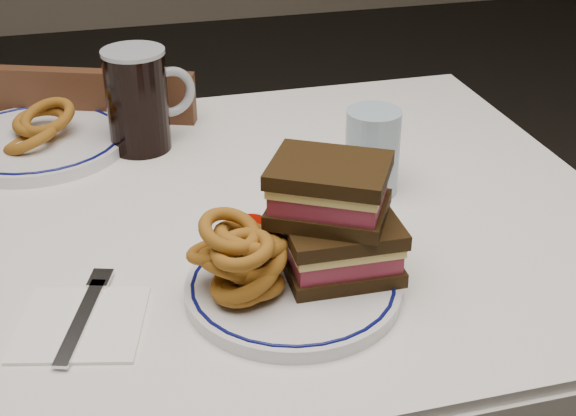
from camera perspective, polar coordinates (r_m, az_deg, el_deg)
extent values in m
cube|color=white|center=(1.11, -9.11, -1.51)|extent=(1.26, 0.86, 0.03)
cylinder|color=#412715|center=(1.71, 8.75, -4.44)|extent=(0.06, 0.06, 0.71)
cube|color=white|center=(1.35, 18.79, -1.03)|extent=(0.01, 0.86, 0.17)
cube|color=white|center=(1.53, -10.81, 3.74)|extent=(1.26, 0.01, 0.17)
cube|color=#412715|center=(1.75, -10.95, -2.22)|extent=(0.50, 0.50, 0.04)
cylinder|color=#412715|center=(1.96, -4.42, -5.16)|extent=(0.03, 0.03, 0.38)
cylinder|color=#412715|center=(1.70, -6.36, -11.42)|extent=(0.03, 0.03, 0.38)
cylinder|color=#412715|center=(2.04, -13.64, -4.48)|extent=(0.03, 0.03, 0.38)
cylinder|color=#412715|center=(1.80, -16.93, -10.28)|extent=(0.03, 0.03, 0.38)
cube|color=#412715|center=(1.50, -13.56, 1.84)|extent=(0.37, 0.16, 0.42)
cylinder|color=silver|center=(0.93, 0.36, -5.76)|extent=(0.25, 0.25, 0.02)
torus|color=#0B0E53|center=(0.93, 0.36, -5.33)|extent=(0.24, 0.24, 0.00)
cube|color=black|center=(0.95, 3.73, -4.05)|extent=(0.13, 0.11, 0.02)
cube|color=#992C3C|center=(0.94, 3.77, -3.04)|extent=(0.12, 0.10, 0.02)
cube|color=#E9CD68|center=(0.93, 3.80, -2.19)|extent=(0.13, 0.10, 0.01)
cube|color=black|center=(0.92, 3.83, -1.43)|extent=(0.13, 0.11, 0.02)
cube|color=black|center=(0.92, 2.90, -0.08)|extent=(0.17, 0.15, 0.02)
cube|color=#992C3C|center=(0.91, 2.93, 0.99)|extent=(0.15, 0.14, 0.02)
cube|color=#E9CD68|center=(0.90, 2.96, 1.91)|extent=(0.16, 0.15, 0.01)
cube|color=black|center=(0.90, 2.98, 2.71)|extent=(0.17, 0.15, 0.02)
torus|color=brown|center=(0.91, -2.70, -5.52)|extent=(0.08, 0.08, 0.04)
torus|color=brown|center=(0.89, -3.40, -5.57)|extent=(0.07, 0.07, 0.02)
torus|color=brown|center=(0.89, -3.06, -4.91)|extent=(0.09, 0.09, 0.06)
torus|color=brown|center=(0.90, -3.97, -4.00)|extent=(0.09, 0.08, 0.06)
torus|color=brown|center=(0.89, -2.46, -3.54)|extent=(0.08, 0.08, 0.05)
torus|color=brown|center=(0.90, -5.12, -3.00)|extent=(0.07, 0.07, 0.04)
torus|color=brown|center=(0.90, -2.64, -2.19)|extent=(0.09, 0.09, 0.05)
torus|color=brown|center=(0.86, -3.26, -2.95)|extent=(0.07, 0.07, 0.03)
torus|color=brown|center=(0.88, -4.15, -1.62)|extent=(0.08, 0.07, 0.05)
cylinder|color=silver|center=(1.00, -2.65, -1.73)|extent=(0.05, 0.05, 0.03)
cylinder|color=#890B02|center=(0.99, -2.66, -1.25)|extent=(0.04, 0.04, 0.01)
cylinder|color=black|center=(1.28, -10.66, 7.47)|extent=(0.10, 0.10, 0.16)
cylinder|color=#9A9FA8|center=(1.25, -11.00, 10.85)|extent=(0.10, 0.10, 0.01)
torus|color=#9A9FA8|center=(1.29, -8.36, 8.16)|extent=(0.08, 0.03, 0.08)
cylinder|color=#9AB7C7|center=(1.14, 6.01, 4.03)|extent=(0.08, 0.08, 0.12)
cylinder|color=silver|center=(1.35, -17.39, 4.45)|extent=(0.28, 0.28, 0.02)
torus|color=#0B0E53|center=(1.34, -17.45, 4.81)|extent=(0.27, 0.27, 0.01)
torus|color=brown|center=(1.31, -17.85, 4.57)|extent=(0.10, 0.09, 0.06)
torus|color=brown|center=(1.35, -17.17, 5.92)|extent=(0.09, 0.09, 0.03)
torus|color=brown|center=(1.34, -16.74, 6.24)|extent=(0.10, 0.09, 0.06)
cube|color=white|center=(0.92, -14.49, -7.97)|extent=(0.16, 0.16, 0.00)
cube|color=silver|center=(0.92, -14.52, -7.77)|extent=(0.06, 0.15, 0.00)
cube|color=silver|center=(0.98, -13.20, -4.89)|extent=(0.03, 0.04, 0.00)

